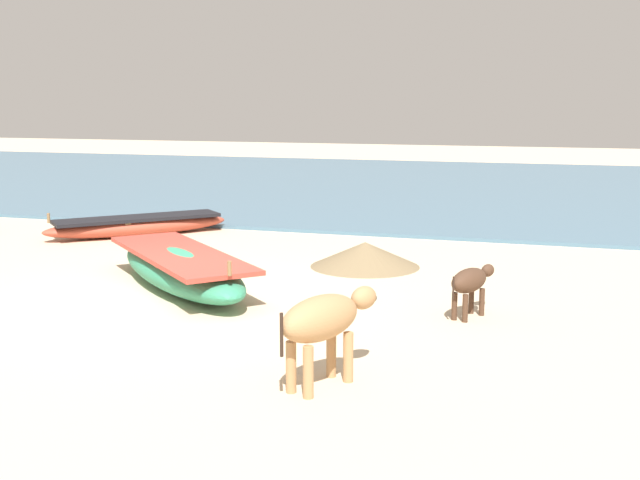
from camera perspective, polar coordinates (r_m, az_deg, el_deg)
ground at (r=11.97m, az=-9.68°, el=-4.23°), size 80.00×80.00×0.00m
sea_water at (r=27.14m, az=5.93°, el=3.92°), size 60.00×20.00×0.08m
fishing_boat_0 at (r=12.66m, az=-9.89°, el=-2.00°), size 3.91×3.78×0.78m
fishing_boat_3 at (r=17.70m, az=-12.85°, el=1.05°), size 3.39×3.44×0.61m
cow_adult_tan at (r=8.19m, az=0.26°, el=-5.77°), size 0.87×1.43×0.96m
calf_near_dark at (r=10.97m, az=10.66°, el=-2.95°), size 0.61×1.01×0.68m
debris_pile_1 at (r=14.09m, az=3.23°, el=-1.03°), size 2.72×2.72×0.44m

